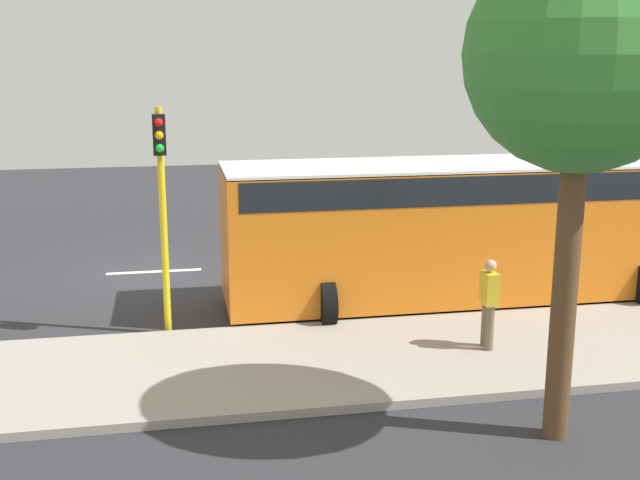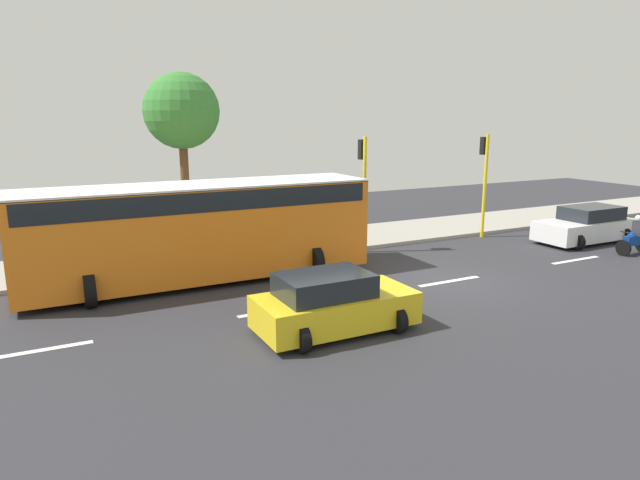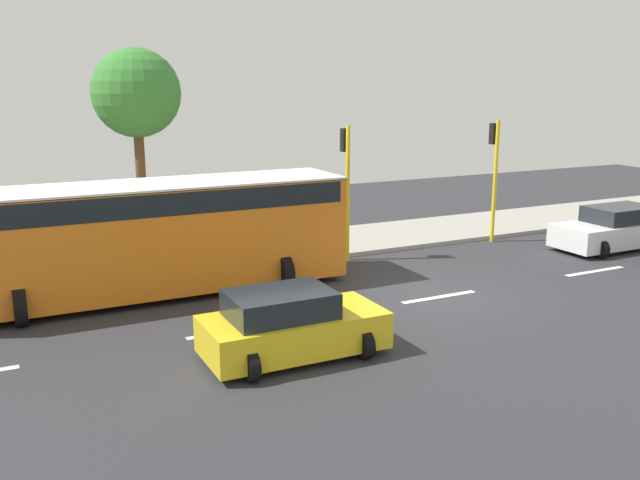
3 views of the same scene
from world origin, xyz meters
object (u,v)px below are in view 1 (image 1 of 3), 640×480
object	(u,v)px
pedestrian_near_signal	(489,301)
street_tree_north	(582,59)
traffic_light_corner	(162,190)
car_yellow_cab	(343,221)
city_bus	(472,221)

from	to	relation	value
pedestrian_near_signal	street_tree_north	size ratio (longest dim) A/B	0.24
pedestrian_near_signal	traffic_light_corner	world-z (taller)	traffic_light_corner
pedestrian_near_signal	traffic_light_corner	size ratio (longest dim) A/B	0.38
car_yellow_cab	street_tree_north	distance (m)	13.16
city_bus	pedestrian_near_signal	bearing A→B (deg)	-15.61
city_bus	traffic_light_corner	xyz separation A→B (m)	(1.06, -6.73, 1.08)
car_yellow_cab	pedestrian_near_signal	distance (m)	9.11
car_yellow_cab	city_bus	xyz separation A→B (m)	(5.81, 1.66, 1.14)
car_yellow_cab	city_bus	size ratio (longest dim) A/B	0.36
car_yellow_cab	street_tree_north	xyz separation A→B (m)	(12.28, 0.51, 4.70)
city_bus	car_yellow_cab	bearing A→B (deg)	-164.05
pedestrian_near_signal	traffic_light_corner	bearing A→B (deg)	-110.77
pedestrian_near_signal	car_yellow_cab	bearing A→B (deg)	-175.29
street_tree_north	pedestrian_near_signal	bearing A→B (deg)	175.72
traffic_light_corner	street_tree_north	xyz separation A→B (m)	(5.41, 5.57, 2.48)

